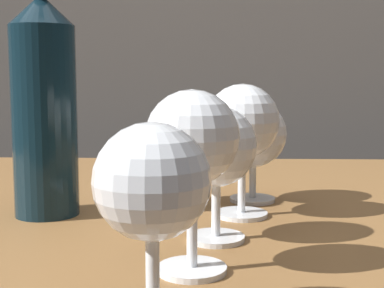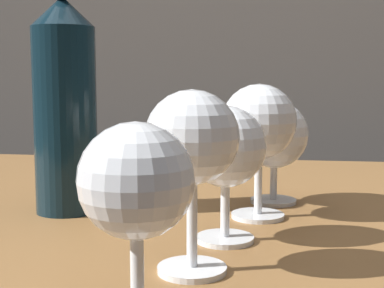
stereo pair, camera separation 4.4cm
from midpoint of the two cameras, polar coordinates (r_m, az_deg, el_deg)
The scene contains 7 objects.
dining_table at distance 0.69m, azimuth 7.49°, elevation -13.86°, with size 1.53×0.86×0.74m.
wine_glass_merlot at distance 0.34m, azimuth -2.20°, elevation -4.44°, with size 0.07×0.07×0.13m.
wine_glass_cabernet at distance 0.44m, azimuth 2.86°, elevation 0.12°, with size 0.08×0.08×0.15m.
wine_glass_pinot at distance 0.53m, azimuth 5.88°, elevation -0.65°, with size 0.08×0.08×0.13m.
wine_glass_rose at distance 0.62m, azimuth 9.00°, elevation 2.05°, with size 0.08×0.08×0.15m.
wine_glass_white at distance 0.70m, azimuth 10.35°, elevation 0.77°, with size 0.09×0.09×0.13m.
wine_bottle at distance 0.66m, azimuth -11.23°, elevation 4.56°, with size 0.07×0.07×0.34m.
Camera 2 is at (0.02, -0.64, 0.90)m, focal length 51.32 mm.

